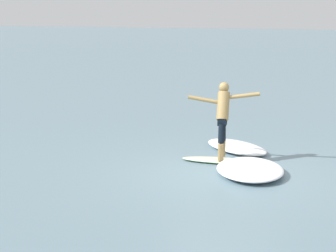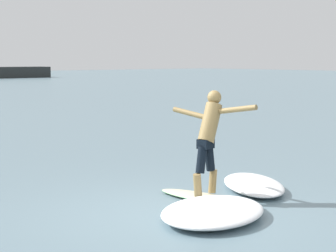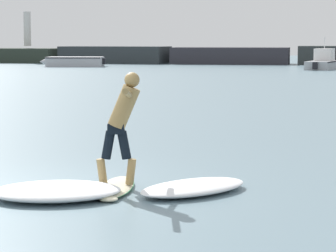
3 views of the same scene
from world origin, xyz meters
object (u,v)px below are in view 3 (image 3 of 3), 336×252
(fishing_boat_near_jetty, at_px, (74,61))
(surfer, at_px, (123,118))
(surfboard, at_px, (116,187))
(small_boat_offshore, at_px, (323,62))

(fishing_boat_near_jetty, bearing_deg, surfer, -70.06)
(surfboard, height_order, surfer, surfer)
(surfer, height_order, small_boat_offshore, small_boat_offshore)
(fishing_boat_near_jetty, distance_m, small_boat_offshore, 20.75)
(surfboard, xyz_separation_m, fishing_boat_near_jetty, (-18.75, 52.02, 0.40))
(surfer, bearing_deg, small_boat_offshore, 87.90)
(surfboard, distance_m, small_boat_offshore, 51.01)
(surfboard, bearing_deg, fishing_boat_near_jetty, 109.82)
(surfboard, relative_size, small_boat_offshore, 0.35)
(fishing_boat_near_jetty, bearing_deg, surfboard, -70.18)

